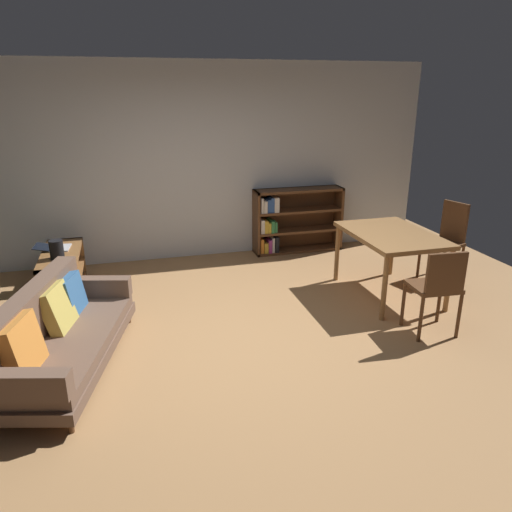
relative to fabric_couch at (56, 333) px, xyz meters
The scene contains 10 objects.
ground_plane 1.70m from the fabric_couch, ahead, with size 8.16×8.16×0.00m, color #A87A4C.
back_wall_panel 3.37m from the fabric_couch, 58.68° to the left, with size 6.80×0.10×2.70m, color silver.
fabric_couch is the anchor object (origin of this frame).
media_console 1.78m from the fabric_couch, 93.75° to the left, with size 0.43×1.19×0.50m.
open_laptop 1.96m from the fabric_couch, 95.77° to the left, with size 0.43×0.32×0.06m.
desk_speaker 1.59m from the fabric_couch, 94.44° to the left, with size 0.15×0.15×0.22m.
dining_table 3.68m from the fabric_couch, 10.61° to the left, with size 0.88×1.28×0.77m.
dining_chair_near 3.54m from the fabric_couch, ahead, with size 0.47×0.42×0.90m.
dining_chair_far 4.67m from the fabric_couch, 11.88° to the left, with size 0.49×0.50×0.99m.
bookshelf 3.97m from the fabric_couch, 40.10° to the left, with size 1.33×0.32×0.95m.
Camera 1 is at (-1.00, -4.11, 2.34)m, focal length 34.11 mm.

